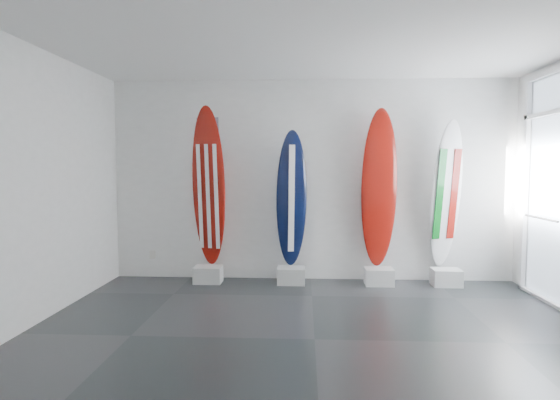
# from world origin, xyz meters

# --- Properties ---
(floor) EXTENTS (6.00, 6.00, 0.00)m
(floor) POSITION_xyz_m (0.00, 0.00, 0.00)
(floor) COLOR black
(floor) RESTS_ON ground
(ceiling) EXTENTS (6.00, 6.00, 0.00)m
(ceiling) POSITION_xyz_m (0.00, 0.00, 3.00)
(ceiling) COLOR white
(ceiling) RESTS_ON wall_back
(wall_back) EXTENTS (6.00, 0.00, 6.00)m
(wall_back) POSITION_xyz_m (0.00, 2.50, 1.50)
(wall_back) COLOR silver
(wall_back) RESTS_ON ground
(wall_front) EXTENTS (6.00, 0.00, 6.00)m
(wall_front) POSITION_xyz_m (0.00, -2.50, 1.50)
(wall_front) COLOR silver
(wall_front) RESTS_ON ground
(wall_left) EXTENTS (0.00, 5.00, 5.00)m
(wall_left) POSITION_xyz_m (-3.00, 0.00, 1.50)
(wall_left) COLOR silver
(wall_left) RESTS_ON ground
(display_block_usa) EXTENTS (0.40, 0.30, 0.24)m
(display_block_usa) POSITION_xyz_m (-1.52, 2.18, 0.12)
(display_block_usa) COLOR silver
(display_block_usa) RESTS_ON floor
(surfboard_usa) EXTENTS (0.57, 0.36, 2.36)m
(surfboard_usa) POSITION_xyz_m (-1.52, 2.28, 1.42)
(surfboard_usa) COLOR maroon
(surfboard_usa) RESTS_ON display_block_usa
(display_block_navy) EXTENTS (0.40, 0.30, 0.24)m
(display_block_navy) POSITION_xyz_m (-0.29, 2.18, 0.12)
(display_block_navy) COLOR silver
(display_block_navy) RESTS_ON floor
(surfboard_navy) EXTENTS (0.48, 0.28, 2.00)m
(surfboard_navy) POSITION_xyz_m (-0.29, 2.28, 1.24)
(surfboard_navy) COLOR black
(surfboard_navy) RESTS_ON display_block_navy
(display_block_swiss) EXTENTS (0.40, 0.30, 0.24)m
(display_block_swiss) POSITION_xyz_m (0.98, 2.18, 0.12)
(display_block_swiss) COLOR silver
(display_block_swiss) RESTS_ON floor
(surfboard_swiss) EXTENTS (0.54, 0.27, 2.31)m
(surfboard_swiss) POSITION_xyz_m (0.98, 2.28, 1.39)
(surfboard_swiss) COLOR maroon
(surfboard_swiss) RESTS_ON display_block_swiss
(display_block_italy) EXTENTS (0.40, 0.30, 0.24)m
(display_block_italy) POSITION_xyz_m (1.93, 2.18, 0.12)
(display_block_italy) COLOR silver
(display_block_italy) RESTS_ON floor
(surfboard_italy) EXTENTS (0.56, 0.46, 2.14)m
(surfboard_italy) POSITION_xyz_m (1.93, 2.28, 1.31)
(surfboard_italy) COLOR white
(surfboard_italy) RESTS_ON display_block_italy
(wall_outlet) EXTENTS (0.09, 0.02, 0.13)m
(wall_outlet) POSITION_xyz_m (-2.45, 2.48, 0.35)
(wall_outlet) COLOR silver
(wall_outlet) RESTS_ON wall_back
(glass_door) EXTENTS (0.12, 1.16, 2.85)m
(glass_door) POSITION_xyz_m (2.97, 1.55, 1.43)
(glass_door) COLOR white
(glass_door) RESTS_ON floor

